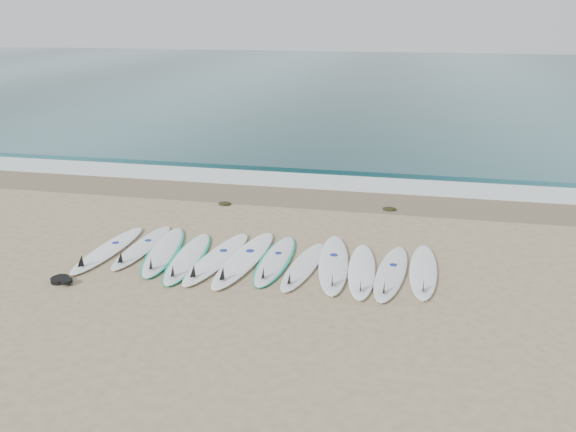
% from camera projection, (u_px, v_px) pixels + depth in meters
% --- Properties ---
extents(ground, '(120.00, 120.00, 0.00)m').
position_uv_depth(ground, '(261.00, 262.00, 10.79)').
color(ground, '#9B8665').
extents(ocean, '(120.00, 55.00, 0.03)m').
position_uv_depth(ocean, '(370.00, 77.00, 40.70)').
color(ocean, '#225158').
rests_on(ocean, ground).
extents(wet_sand_band, '(120.00, 1.80, 0.01)m').
position_uv_depth(wet_sand_band, '(299.00, 197.00, 14.57)').
color(wet_sand_band, brown).
rests_on(wet_sand_band, ground).
extents(foam_band, '(120.00, 1.40, 0.04)m').
position_uv_depth(foam_band, '(308.00, 181.00, 15.85)').
color(foam_band, silver).
rests_on(foam_band, ground).
extents(wave_crest, '(120.00, 1.00, 0.10)m').
position_uv_depth(wave_crest, '(316.00, 166.00, 17.22)').
color(wave_crest, '#225158').
rests_on(wave_crest, ground).
extents(surfboard_0, '(0.68, 2.52, 0.32)m').
position_uv_depth(surfboard_0, '(107.00, 250.00, 11.18)').
color(surfboard_0, white).
rests_on(surfboard_0, ground).
extents(surfboard_1, '(0.58, 2.39, 0.30)m').
position_uv_depth(surfboard_1, '(141.00, 247.00, 11.32)').
color(surfboard_1, silver).
rests_on(surfboard_1, ground).
extents(surfboard_2, '(0.99, 2.58, 0.32)m').
position_uv_depth(surfboard_2, '(163.00, 251.00, 11.14)').
color(surfboard_2, white).
rests_on(surfboard_2, ground).
extents(surfboard_3, '(0.76, 2.51, 0.31)m').
position_uv_depth(surfboard_3, '(188.00, 258.00, 10.84)').
color(surfboard_3, white).
rests_on(surfboard_3, ground).
extents(surfboard_4, '(0.91, 2.69, 0.34)m').
position_uv_depth(surfboard_4, '(216.00, 259.00, 10.79)').
color(surfboard_4, white).
rests_on(surfboard_4, ground).
extents(surfboard_5, '(0.90, 2.87, 0.36)m').
position_uv_depth(surfboard_5, '(243.00, 259.00, 10.74)').
color(surfboard_5, white).
rests_on(surfboard_5, ground).
extents(surfboard_6, '(0.65, 2.42, 0.31)m').
position_uv_depth(surfboard_6, '(275.00, 260.00, 10.74)').
color(surfboard_6, silver).
rests_on(surfboard_6, ground).
extents(surfboard_7, '(0.78, 2.33, 0.29)m').
position_uv_depth(surfboard_7, '(303.00, 267.00, 10.46)').
color(surfboard_7, silver).
rests_on(surfboard_7, ground).
extents(surfboard_8, '(0.83, 2.75, 0.35)m').
position_uv_depth(surfboard_8, '(333.00, 264.00, 10.56)').
color(surfboard_8, white).
rests_on(surfboard_8, ground).
extents(surfboard_9, '(0.62, 2.43, 0.31)m').
position_uv_depth(surfboard_9, '(362.00, 271.00, 10.29)').
color(surfboard_9, white).
rests_on(surfboard_9, ground).
extents(surfboard_10, '(0.79, 2.51, 0.32)m').
position_uv_depth(surfboard_10, '(391.00, 273.00, 10.19)').
color(surfboard_10, silver).
rests_on(surfboard_10, ground).
extents(surfboard_11, '(0.58, 2.44, 0.31)m').
position_uv_depth(surfboard_11, '(423.00, 271.00, 10.26)').
color(surfboard_11, white).
rests_on(surfboard_11, ground).
extents(seaweed_near, '(0.33, 0.25, 0.06)m').
position_uv_depth(seaweed_near, '(225.00, 203.00, 13.97)').
color(seaweed_near, black).
rests_on(seaweed_near, ground).
extents(seaweed_far, '(0.34, 0.27, 0.07)m').
position_uv_depth(seaweed_far, '(389.00, 209.00, 13.57)').
color(seaweed_far, black).
rests_on(seaweed_far, ground).
extents(leash_coil, '(0.46, 0.36, 0.11)m').
position_uv_depth(leash_coil, '(61.00, 280.00, 9.95)').
color(leash_coil, black).
rests_on(leash_coil, ground).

